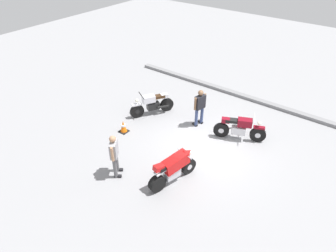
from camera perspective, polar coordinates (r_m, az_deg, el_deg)
name	(u,v)px	position (r m, az deg, el deg)	size (l,w,h in m)	color
ground_plane	(207,148)	(11.88, 7.38, -4.14)	(40.00, 40.00, 0.00)	gray
curb_edge	(255,100)	(15.39, 16.20, 4.86)	(14.00, 0.30, 0.15)	gray
motorcycle_silver_cruiser	(152,104)	(13.55, -3.01, 4.20)	(1.14, 1.87, 1.09)	black
motorcycle_maroon_cruiser	(240,128)	(12.28, 13.51, -0.40)	(1.96, 1.00, 1.09)	black
motorcycle_red_sportbike	(174,168)	(10.03, 1.07, -8.00)	(0.83, 1.93, 1.14)	black
person_in_black_shirt	(200,106)	(12.63, 6.09, 3.89)	(0.40, 0.65, 1.68)	#384772
person_in_gray_shirt	(114,153)	(10.22, -10.20, -5.15)	(0.50, 0.58, 1.65)	#59595B
traffic_cone	(123,126)	(12.64, -8.51, -0.09)	(0.36, 0.36, 0.53)	black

